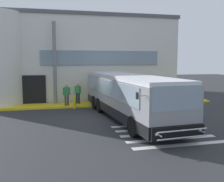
# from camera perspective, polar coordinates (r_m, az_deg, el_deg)

# --- Properties ---
(ground_plane) EXTENTS (80.00, 90.00, 0.02)m
(ground_plane) POSITION_cam_1_polar(r_m,az_deg,el_deg) (16.45, -1.47, -5.88)
(ground_plane) COLOR #2B2B2D
(ground_plane) RESTS_ON ground
(bay_paint_stripes) EXTENTS (4.40, 3.96, 0.01)m
(bay_paint_stripes) POSITION_cam_1_polar(r_m,az_deg,el_deg) (13.20, 11.17, -9.12)
(bay_paint_stripes) COLOR silver
(bay_paint_stripes) RESTS_ON ground
(terminal_building) EXTENTS (17.87, 13.80, 7.58)m
(terminal_building) POSITION_cam_1_polar(r_m,az_deg,el_deg) (27.34, -8.08, 7.06)
(terminal_building) COLOR silver
(terminal_building) RESTS_ON ground
(boarding_curb) EXTENTS (20.07, 2.00, 0.15)m
(boarding_curb) POSITION_cam_1_polar(r_m,az_deg,el_deg) (21.07, -4.27, -2.88)
(boarding_curb) COLOR yellow
(boarding_curb) RESTS_ON ground
(entry_support_column) EXTENTS (0.28, 0.28, 6.46)m
(entry_support_column) POSITION_cam_1_polar(r_m,az_deg,el_deg) (21.10, -12.45, 6.02)
(entry_support_column) COLOR slate
(entry_support_column) RESTS_ON boarding_curb
(bus_main_foreground) EXTENTS (3.36, 11.79, 2.70)m
(bus_main_foreground) POSITION_cam_1_polar(r_m,az_deg,el_deg) (16.01, 3.57, -1.35)
(bus_main_foreground) COLOR gray
(bus_main_foreground) RESTS_ON ground
(passenger_near_column) EXTENTS (0.58, 0.30, 1.68)m
(passenger_near_column) POSITION_cam_1_polar(r_m,az_deg,el_deg) (20.10, -9.92, -0.53)
(passenger_near_column) COLOR #4C4233
(passenger_near_column) RESTS_ON boarding_curb
(passenger_by_doorway) EXTENTS (0.52, 0.50, 1.68)m
(passenger_by_doorway) POSITION_cam_1_polar(r_m,az_deg,el_deg) (20.92, -7.47, -0.11)
(passenger_by_doorway) COLOR #1E2338
(passenger_by_doorway) RESTS_ON boarding_curb
(safety_bollard_yellow) EXTENTS (0.18, 0.18, 0.90)m
(safety_bollard_yellow) POSITION_cam_1_polar(r_m,az_deg,el_deg) (19.63, -8.22, -2.53)
(safety_bollard_yellow) COLOR yellow
(safety_bollard_yellow) RESTS_ON ground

